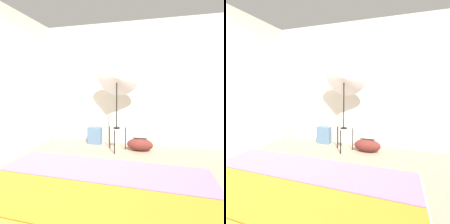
% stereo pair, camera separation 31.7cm
% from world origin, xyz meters
% --- Properties ---
extents(ground_plane, '(14.00, 14.00, 0.00)m').
position_xyz_m(ground_plane, '(0.00, 0.00, 0.00)').
color(ground_plane, gray).
extents(wall_back, '(8.00, 0.05, 2.60)m').
position_xyz_m(wall_back, '(0.00, 2.36, 1.30)').
color(wall_back, beige).
rests_on(wall_back, ground_plane).
extents(wall_side_left, '(0.05, 8.00, 2.60)m').
position_xyz_m(wall_side_left, '(-1.68, 1.00, 1.30)').
color(wall_side_left, beige).
rests_on(wall_side_left, ground_plane).
extents(photo_umbrella, '(0.88, 0.49, 1.92)m').
position_xyz_m(photo_umbrella, '(0.05, 1.85, 1.46)').
color(photo_umbrella, black).
rests_on(photo_umbrella, ground_plane).
extents(tote_bag, '(0.30, 0.15, 0.53)m').
position_xyz_m(tote_bag, '(-0.51, 2.16, 0.19)').
color(tote_bag, slate).
rests_on(tote_bag, ground_plane).
extents(duffel_bag, '(0.51, 0.25, 0.26)m').
position_xyz_m(duffel_bag, '(0.51, 1.95, 0.13)').
color(duffel_bag, '#5B231E').
rests_on(duffel_bag, ground_plane).
extents(paper_roll, '(0.07, 0.07, 0.68)m').
position_xyz_m(paper_roll, '(-1.54, 2.22, 0.34)').
color(paper_roll, beige).
rests_on(paper_roll, ground_plane).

